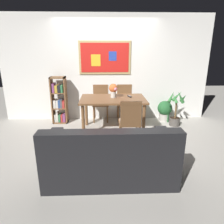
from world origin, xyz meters
name	(u,v)px	position (x,y,z in m)	size (l,w,h in m)	color
ground_plane	(107,138)	(0.00, 0.00, 0.00)	(12.00, 12.00, 0.00)	#B7B2A8
wall_back_with_painting	(106,69)	(0.00, 1.33, 1.31)	(5.20, 0.14, 2.60)	silver
dining_table	(113,103)	(0.14, 0.43, 0.66)	(1.41, 0.91, 0.76)	brown
dining_chair_near_right	(130,119)	(0.43, -0.35, 0.54)	(0.40, 0.41, 0.91)	brown
dining_chair_far_right	(125,99)	(0.48, 1.20, 0.54)	(0.40, 0.41, 0.91)	brown
dining_chair_far_left	(101,100)	(-0.14, 1.19, 0.54)	(0.40, 0.41, 0.91)	brown
leather_couch	(110,159)	(0.03, -1.36, 0.31)	(1.80, 0.84, 0.84)	black
bookshelf	(59,102)	(-1.16, 1.02, 0.53)	(0.36, 0.28, 1.15)	brown
potted_ivy	(165,110)	(1.50, 1.05, 0.28)	(0.37, 0.37, 0.57)	#B2ADA3
potted_palm	(176,111)	(1.66, 0.69, 0.35)	(0.42, 0.41, 0.89)	#4C4742
flower_vase	(113,89)	(0.16, 0.48, 0.94)	(0.20, 0.21, 0.31)	beige
tv_remote	(129,96)	(0.52, 0.55, 0.77)	(0.09, 0.16, 0.02)	black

